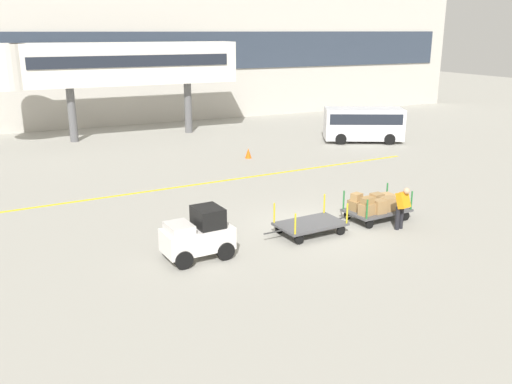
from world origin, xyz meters
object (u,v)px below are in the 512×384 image
baggage_tug (198,235)px  baggage_cart_lead (310,224)px  baggage_cart_middle (375,206)px  shuttle_van (364,122)px  safety_cone_near (248,153)px  baggage_handler (402,206)px

baggage_tug → baggage_cart_lead: baggage_tug is taller
baggage_cart_middle → shuttle_van: shuttle_van is taller
baggage_cart_lead → safety_cone_near: bearing=75.8°
baggage_tug → baggage_handler: baggage_tug is taller
baggage_handler → baggage_cart_lead: bearing=162.5°
baggage_handler → safety_cone_near: size_ratio=2.84×
baggage_handler → safety_cone_near: (-0.19, 12.48, -0.59)m
shuttle_van → baggage_cart_middle: bearing=-124.3°
baggage_tug → baggage_cart_lead: (4.14, 0.33, -0.41)m
baggage_handler → shuttle_van: bearing=58.8°
baggage_cart_middle → baggage_cart_lead: bearing=-175.1°
baggage_cart_middle → safety_cone_near: baggage_cart_middle is taller
baggage_cart_middle → safety_cone_near: (0.03, 11.25, -0.27)m
safety_cone_near → baggage_tug: bearing=-120.8°
baggage_cart_lead → baggage_cart_middle: 2.91m
baggage_cart_lead → baggage_handler: 3.30m
safety_cone_near → baggage_cart_middle: bearing=-90.2°
baggage_tug → baggage_handler: (7.25, -0.65, 0.11)m
baggage_cart_middle → baggage_handler: (0.22, -1.23, 0.32)m
safety_cone_near → baggage_cart_lead: bearing=-104.2°
baggage_cart_lead → baggage_cart_middle: bearing=4.9°
baggage_cart_lead → safety_cone_near: size_ratio=5.54×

